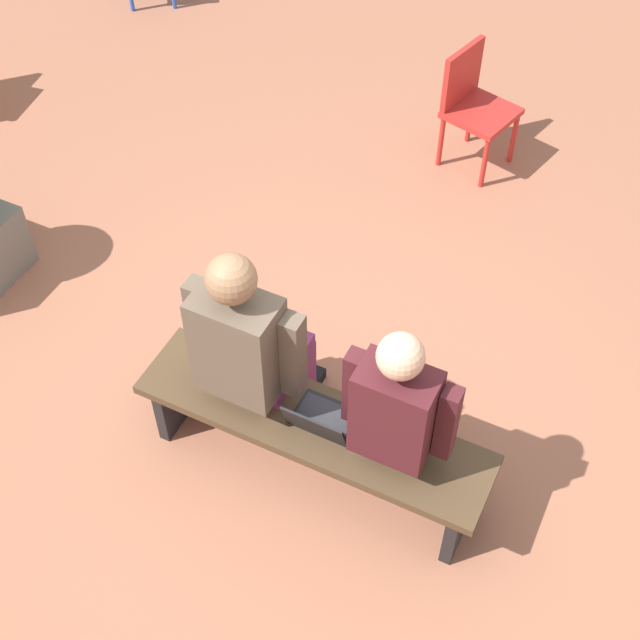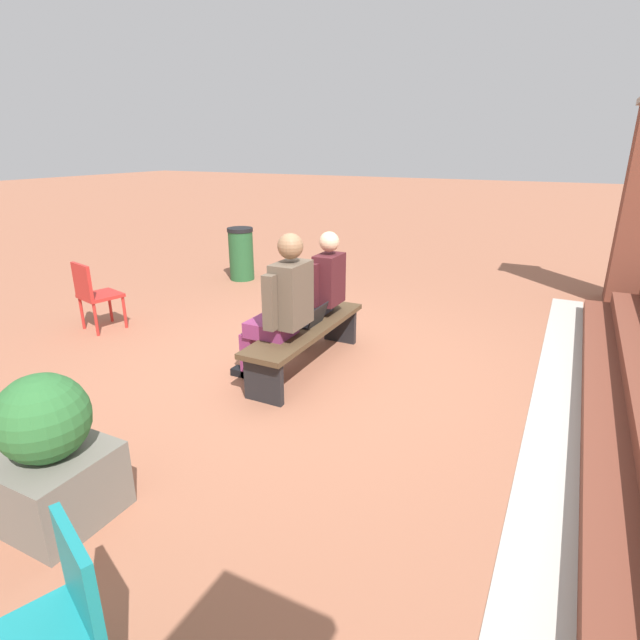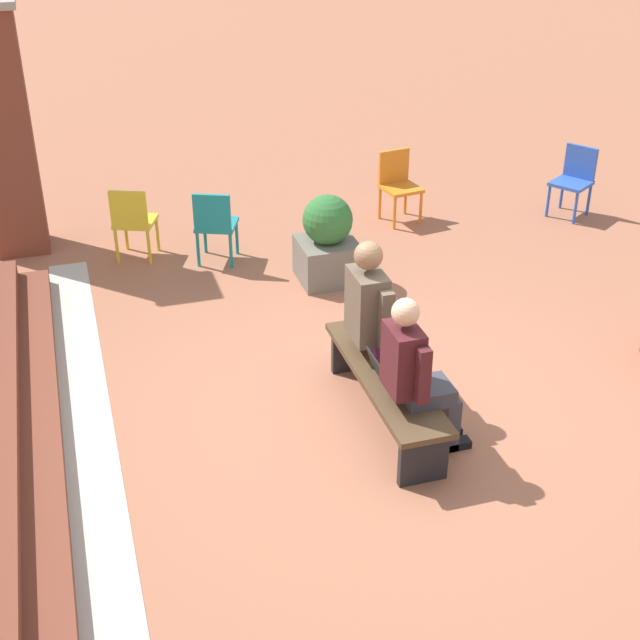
{
  "view_description": "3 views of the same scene",
  "coord_description": "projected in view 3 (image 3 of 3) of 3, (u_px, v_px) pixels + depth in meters",
  "views": [
    {
      "loc": [
        -1.24,
        2.21,
        4.02
      ],
      "look_at": [
        -0.08,
        -0.14,
        1.01
      ],
      "focal_mm": 50.0,
      "sensor_mm": 36.0,
      "label": 1
    },
    {
      "loc": [
        3.96,
        2.21,
        2.15
      ],
      "look_at": [
        0.02,
        0.23,
        0.59
      ],
      "focal_mm": 28.0,
      "sensor_mm": 36.0,
      "label": 2
    },
    {
      "loc": [
        -5.61,
        2.21,
        4.21
      ],
      "look_at": [
        0.19,
        0.46,
        0.83
      ],
      "focal_mm": 50.0,
      "sensor_mm": 36.0,
      "label": 3
    }
  ],
  "objects": [
    {
      "name": "laptop",
      "position": [
        387.0,
        371.0,
        6.91
      ],
      "size": [
        0.32,
        0.29,
        0.21
      ],
      "color": "black",
      "rests_on": "bench"
    },
    {
      "name": "plastic_chair_by_pillar",
      "position": [
        133.0,
        219.0,
        9.64
      ],
      "size": [
        0.55,
        0.55,
        0.84
      ],
      "color": "gold",
      "rests_on": "ground"
    },
    {
      "name": "plastic_chair_foreground",
      "position": [
        575.0,
        177.0,
        10.79
      ],
      "size": [
        0.58,
        0.58,
        0.84
      ],
      "color": "#2D56B7",
      "rests_on": "ground"
    },
    {
      "name": "planter",
      "position": [
        328.0,
        242.0,
        9.22
      ],
      "size": [
        0.6,
        0.6,
        0.94
      ],
      "color": "#6B665B",
      "rests_on": "ground"
    },
    {
      "name": "brick_pillar_right_of_steps",
      "position": [
        4.0,
        130.0,
        9.48
      ],
      "size": [
        0.64,
        0.64,
        2.71
      ],
      "color": "brown",
      "rests_on": "ground"
    },
    {
      "name": "person_adult",
      "position": [
        380.0,
        317.0,
        7.16
      ],
      "size": [
        0.59,
        0.75,
        1.42
      ],
      "color": "#7F2D5B",
      "rests_on": "ground"
    },
    {
      "name": "bench",
      "position": [
        385.0,
        383.0,
        7.03
      ],
      "size": [
        1.8,
        0.44,
        0.45
      ],
      "color": "#4C3823",
      "rests_on": "ground"
    },
    {
      "name": "plastic_chair_near_bench_right",
      "position": [
        215.0,
        222.0,
        9.56
      ],
      "size": [
        0.55,
        0.55,
        0.84
      ],
      "color": "teal",
      "rests_on": "ground"
    },
    {
      "name": "plastic_chair_near_bench_left",
      "position": [
        398.0,
        181.0,
        10.65
      ],
      "size": [
        0.48,
        0.48,
        0.84
      ],
      "color": "orange",
      "rests_on": "ground"
    },
    {
      "name": "person_student",
      "position": [
        416.0,
        371.0,
        6.53
      ],
      "size": [
        0.53,
        0.67,
        1.32
      ],
      "color": "#383842",
      "rests_on": "ground"
    },
    {
      "name": "ground_plane",
      "position": [
        380.0,
        412.0,
        7.3
      ],
      "size": [
        60.0,
        60.0,
        0.0
      ],
      "primitive_type": "plane",
      "color": "#9E6047"
    },
    {
      "name": "concrete_strip",
      "position": [
        94.0,
        472.0,
        6.62
      ],
      "size": [
        7.49,
        0.4,
        0.01
      ],
      "primitive_type": "cube",
      "color": "#B7B2A8",
      "rests_on": "ground"
    }
  ]
}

